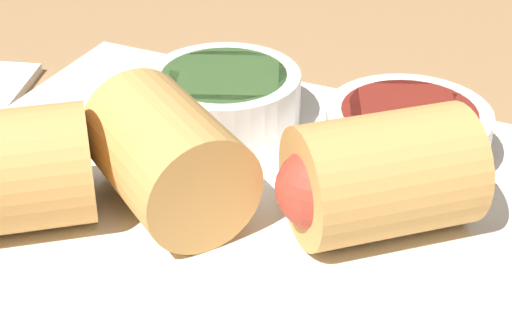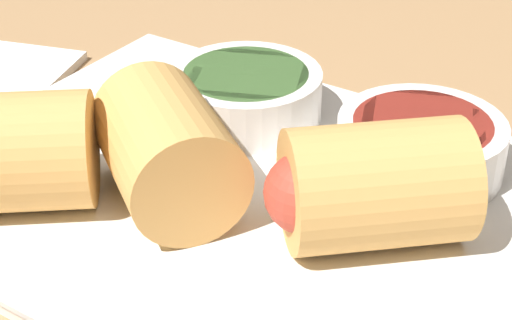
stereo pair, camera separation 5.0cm
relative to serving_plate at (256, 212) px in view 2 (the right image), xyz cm
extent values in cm
cube|color=#A87F54|center=(2.44, 0.36, -1.76)|extent=(180.00, 140.00, 2.00)
cube|color=white|center=(0.00, 0.00, -0.16)|extent=(32.58, 23.52, 1.20)
cube|color=white|center=(0.00, 0.00, 0.59)|extent=(33.88, 24.46, 0.30)
cylinder|color=#DBA356|center=(-9.51, -6.47, 3.54)|extent=(9.63, 9.24, 5.60)
cylinder|color=#DBA356|center=(-3.40, -2.28, 3.54)|extent=(9.64, 9.11, 5.60)
sphere|color=beige|center=(-5.91, -0.49, 3.54)|extent=(3.64, 3.64, 3.64)
cylinder|color=#DBA356|center=(6.01, 0.22, 3.54)|extent=(9.57, 9.41, 5.60)
sphere|color=#B23D2D|center=(3.73, -1.84, 3.54)|extent=(3.64, 3.64, 3.64)
cylinder|color=white|center=(5.42, 6.72, 2.13)|extent=(8.41, 8.41, 2.78)
cylinder|color=maroon|center=(5.42, 6.72, 3.27)|extent=(6.90, 6.90, 0.50)
cylinder|color=white|center=(-4.92, 6.53, 2.13)|extent=(8.41, 8.41, 2.78)
cylinder|color=#477038|center=(-4.92, 6.53, 3.27)|extent=(6.90, 6.90, 0.50)
camera|label=1|loc=(14.17, -30.82, 24.15)|focal=60.00mm
camera|label=2|loc=(18.55, -28.40, 24.15)|focal=60.00mm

